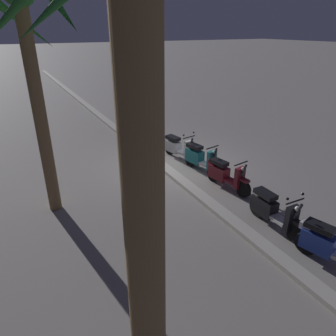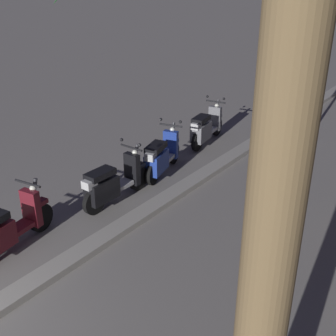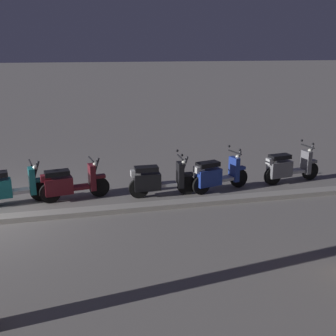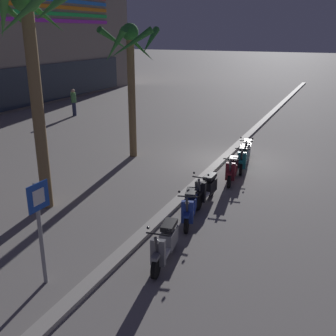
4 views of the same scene
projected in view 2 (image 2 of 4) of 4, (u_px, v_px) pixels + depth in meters
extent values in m
cylinder|color=black|center=(217.00, 126.00, 12.16)|extent=(0.53, 0.18, 0.52)
cylinder|color=black|center=(197.00, 141.00, 11.11)|extent=(0.53, 0.18, 0.52)
cube|color=silver|center=(208.00, 131.00, 11.65)|extent=(0.63, 0.37, 0.08)
cube|color=slate|center=(201.00, 132.00, 11.21)|extent=(0.72, 0.42, 0.45)
cube|color=black|center=(201.00, 119.00, 11.05)|extent=(0.64, 0.38, 0.12)
cube|color=slate|center=(215.00, 118.00, 11.89)|extent=(0.19, 0.36, 0.66)
cube|color=slate|center=(217.00, 116.00, 12.04)|extent=(0.34, 0.21, 0.08)
cylinder|color=#333338|center=(216.00, 112.00, 11.89)|extent=(0.29, 0.11, 0.69)
cylinder|color=black|center=(216.00, 102.00, 11.70)|extent=(0.12, 0.56, 0.04)
sphere|color=white|center=(217.00, 106.00, 11.83)|extent=(0.12, 0.12, 0.12)
cube|color=silver|center=(196.00, 126.00, 10.86)|extent=(0.27, 0.23, 0.16)
sphere|color=black|center=(207.00, 96.00, 11.73)|extent=(0.07, 0.07, 0.07)
sphere|color=black|center=(224.00, 99.00, 11.53)|extent=(0.07, 0.07, 0.07)
cylinder|color=black|center=(173.00, 153.00, 10.39)|extent=(0.53, 0.23, 0.52)
cylinder|color=black|center=(153.00, 173.00, 9.35)|extent=(0.53, 0.23, 0.52)
cube|color=silver|center=(164.00, 159.00, 9.89)|extent=(0.65, 0.42, 0.08)
cube|color=#233D9E|center=(156.00, 162.00, 9.46)|extent=(0.74, 0.48, 0.45)
cube|color=black|center=(156.00, 147.00, 9.30)|extent=(0.66, 0.44, 0.12)
cube|color=#233D9E|center=(171.00, 144.00, 10.12)|extent=(0.22, 0.36, 0.66)
cube|color=#233D9E|center=(174.00, 142.00, 10.27)|extent=(0.35, 0.24, 0.08)
cylinder|color=#333338|center=(172.00, 137.00, 10.12)|extent=(0.29, 0.14, 0.69)
cylinder|color=black|center=(171.00, 125.00, 9.92)|extent=(0.18, 0.55, 0.04)
sphere|color=white|center=(172.00, 130.00, 10.06)|extent=(0.12, 0.12, 0.12)
cube|color=silver|center=(151.00, 156.00, 9.10)|extent=(0.28, 0.25, 0.16)
sphere|color=black|center=(161.00, 119.00, 9.94)|extent=(0.07, 0.07, 0.07)
sphere|color=black|center=(180.00, 122.00, 9.77)|extent=(0.07, 0.07, 0.07)
cylinder|color=black|center=(138.00, 178.00, 9.13)|extent=(0.52, 0.11, 0.52)
cylinder|color=black|center=(94.00, 202.00, 8.21)|extent=(0.52, 0.11, 0.52)
cube|color=silver|center=(119.00, 186.00, 8.68)|extent=(0.60, 0.29, 0.08)
cube|color=black|center=(102.00, 190.00, 8.30)|extent=(0.68, 0.33, 0.43)
cube|color=black|center=(100.00, 174.00, 8.14)|extent=(0.60, 0.31, 0.12)
cube|color=black|center=(132.00, 169.00, 8.88)|extent=(0.14, 0.34, 0.66)
cube|color=black|center=(138.00, 166.00, 9.01)|extent=(0.32, 0.16, 0.08)
cylinder|color=#333338|center=(134.00, 161.00, 8.87)|extent=(0.28, 0.07, 0.69)
cylinder|color=black|center=(131.00, 148.00, 8.68)|extent=(0.05, 0.56, 0.04)
sphere|color=white|center=(135.00, 153.00, 8.81)|extent=(0.12, 0.12, 0.12)
cube|color=silver|center=(90.00, 184.00, 7.98)|extent=(0.24, 0.20, 0.16)
sphere|color=black|center=(122.00, 140.00, 8.75)|extent=(0.07, 0.07, 0.07)
sphere|color=black|center=(139.00, 145.00, 8.48)|extent=(0.07, 0.07, 0.07)
cylinder|color=black|center=(41.00, 217.00, 7.69)|extent=(0.53, 0.18, 0.52)
cube|color=maroon|center=(16.00, 230.00, 7.21)|extent=(0.64, 0.37, 0.08)
cube|color=maroon|center=(31.00, 208.00, 7.43)|extent=(0.19, 0.36, 0.66)
cube|color=maroon|center=(39.00, 203.00, 7.57)|extent=(0.34, 0.21, 0.08)
cylinder|color=#333338|center=(33.00, 198.00, 7.43)|extent=(0.29, 0.11, 0.69)
cylinder|color=black|center=(28.00, 183.00, 7.23)|extent=(0.13, 0.56, 0.04)
sphere|color=white|center=(33.00, 188.00, 7.37)|extent=(0.12, 0.12, 0.12)
cylinder|color=#939399|center=(313.00, 97.00, 11.43)|extent=(0.09, 0.09, 2.40)
cube|color=#1947B7|center=(315.00, 63.00, 11.08)|extent=(0.60, 0.04, 0.60)
cube|color=white|center=(315.00, 63.00, 11.09)|extent=(0.33, 0.02, 0.33)
cylinder|color=olive|center=(267.00, 275.00, 2.50)|extent=(0.32, 0.32, 5.34)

